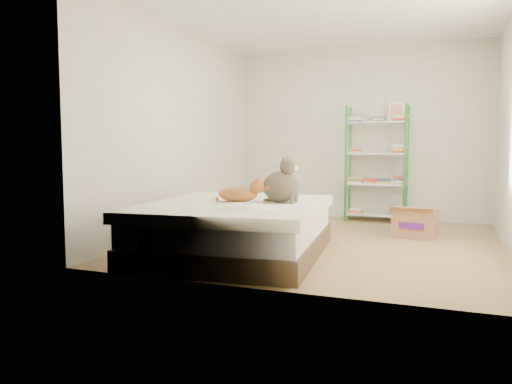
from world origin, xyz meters
The scene contains 7 objects.
room centered at (0.00, 0.00, 1.30)m, with size 3.81×4.21×2.61m.
bed centered at (-0.69, -1.05, 0.27)m, with size 1.89×2.26×0.54m.
orange_cat centered at (-0.68, -1.01, 0.63)m, with size 0.48×0.26×0.20m, color #C86732, non-canonical shape.
grey_cat centered at (-0.27, -0.87, 0.76)m, with size 0.33×0.39×0.45m, color #706252, non-canonical shape.
shelf_unit centered at (0.31, 1.88, 0.84)m, with size 0.88×0.36×1.74m.
cardboard_box centered at (0.93, 0.69, 0.17)m, with size 0.54×0.53×0.39m.
white_bin centered at (-1.48, 1.85, 0.18)m, with size 0.35×0.32×0.36m.
Camera 1 is at (1.29, -5.60, 1.07)m, focal length 35.00 mm.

